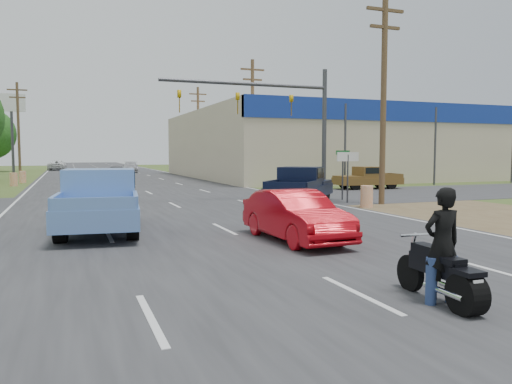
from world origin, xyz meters
name	(u,v)px	position (x,y,z in m)	size (l,w,h in m)	color
ground	(359,296)	(0.00, 0.00, 0.00)	(200.00, 200.00, 0.00)	#3F4F1F
main_road	(122,180)	(0.00, 40.00, 0.01)	(15.00, 180.00, 0.02)	#2D2D30
cross_road	(167,201)	(0.00, 18.00, 0.01)	(120.00, 10.00, 0.02)	#2D2D30
dirt_verge	(450,209)	(11.00, 10.00, 0.01)	(8.00, 18.00, 0.01)	brown
big_box_store	(410,146)	(32.00, 39.93, 3.31)	(50.00, 28.10, 6.60)	#B7A88C
utility_pole_1	(384,93)	(9.50, 13.00, 5.32)	(2.00, 0.28, 10.00)	#4C3823
utility_pole_2	(253,118)	(9.50, 31.00, 5.32)	(2.00, 0.28, 10.00)	#4C3823
utility_pole_3	(198,128)	(9.50, 49.00, 5.32)	(2.00, 0.28, 10.00)	#4C3823
utility_pole_6	(18,126)	(-9.50, 52.00, 5.32)	(2.00, 0.28, 10.00)	#4C3823
tree_3	(409,133)	(55.00, 70.00, 6.19)	(8.40, 8.40, 10.40)	#422D19
tree_5	(239,137)	(30.00, 95.00, 5.88)	(7.98, 7.98, 9.88)	#422D19
barrel_0	(367,197)	(8.00, 12.00, 0.50)	(0.56, 0.56, 1.00)	orange
barrel_1	(295,185)	(8.40, 20.50, 0.50)	(0.56, 0.56, 1.00)	orange
barrel_2	(14,179)	(-8.50, 34.00, 0.50)	(0.56, 0.56, 1.00)	orange
barrel_3	(23,177)	(-8.20, 38.00, 0.50)	(0.56, 0.56, 1.00)	orange
pole_sign_left_far	(11,112)	(-10.50, 56.00, 7.17)	(3.00, 0.35, 9.20)	#3F3F44
lane_sign	(348,165)	(8.20, 14.00, 1.90)	(1.20, 0.08, 2.52)	#3F3F44
street_name_sign	(343,170)	(8.80, 15.50, 1.61)	(0.80, 0.08, 2.61)	#3F3F44
signal_mast	(279,109)	(5.82, 17.00, 4.80)	(9.12, 0.40, 7.00)	#3F3F44
red_convertible	(295,216)	(1.25, 5.26, 0.71)	(1.50, 4.31, 1.42)	#AE0810
motorcycle	(444,277)	(0.97, -0.96, 0.47)	(0.65, 2.11, 1.07)	black
rider	(442,249)	(0.97, -0.91, 0.91)	(0.67, 0.44, 1.83)	black
blue_pickup	(100,200)	(-3.77, 9.07, 1.00)	(2.91, 6.17, 1.98)	black
navy_pickup	(301,185)	(5.88, 14.46, 0.91)	(5.15, 5.50, 1.81)	black
brown_pickup	(366,178)	(14.51, 22.01, 0.78)	(4.73, 2.00, 1.54)	black
distant_car_grey	(116,173)	(-0.50, 40.26, 0.66)	(1.57, 3.90, 1.33)	#545358
distant_car_silver	(131,167)	(2.80, 57.55, 0.68)	(1.91, 4.71, 1.37)	#ADADB2
distant_car_white	(57,165)	(-6.09, 69.88, 0.71)	(2.35, 5.10, 1.42)	silver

